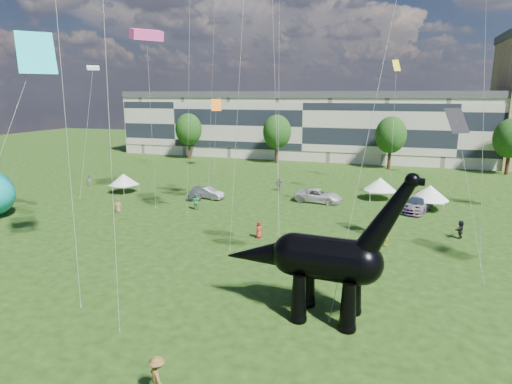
% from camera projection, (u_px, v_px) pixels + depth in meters
% --- Properties ---
extents(ground, '(220.00, 220.00, 0.00)m').
position_uv_depth(ground, '(238.00, 298.00, 26.98)').
color(ground, '#16330C').
rests_on(ground, ground).
extents(terrace_row, '(78.00, 11.00, 12.00)m').
position_uv_depth(terrace_row, '(308.00, 128.00, 85.52)').
color(terrace_row, beige).
rests_on(terrace_row, ground).
extents(tree_far_left, '(5.20, 5.20, 9.44)m').
position_uv_depth(tree_far_left, '(188.00, 127.00, 83.74)').
color(tree_far_left, '#382314').
rests_on(tree_far_left, ground).
extents(tree_mid_left, '(5.20, 5.20, 9.44)m').
position_uv_depth(tree_mid_left, '(277.00, 129.00, 78.32)').
color(tree_mid_left, '#382314').
rests_on(tree_mid_left, ground).
extents(tree_mid_right, '(5.20, 5.20, 9.44)m').
position_uv_depth(tree_mid_right, '(391.00, 132.00, 72.30)').
color(tree_mid_right, '#382314').
rests_on(tree_mid_right, ground).
extents(tree_far_right, '(5.20, 5.20, 9.44)m').
position_uv_depth(tree_far_right, '(511.00, 135.00, 66.87)').
color(tree_far_right, '#382314').
rests_on(tree_far_right, ground).
extents(dinosaur_sculpture, '(11.08, 3.18, 9.05)m').
position_uv_depth(dinosaur_sculpture, '(320.00, 260.00, 24.06)').
color(dinosaur_sculpture, black).
rests_on(dinosaur_sculpture, ground).
extents(car_silver, '(2.37, 4.37, 1.41)m').
position_uv_depth(car_silver, '(197.00, 192.00, 52.72)').
color(car_silver, '#B1B1B6').
rests_on(car_silver, ground).
extents(car_grey, '(4.43, 2.31, 1.39)m').
position_uv_depth(car_grey, '(208.00, 193.00, 52.54)').
color(car_grey, gray).
rests_on(car_grey, ground).
extents(car_white, '(5.81, 3.18, 1.54)m').
position_uv_depth(car_white, '(318.00, 196.00, 50.68)').
color(car_white, silver).
rests_on(car_white, ground).
extents(car_dark, '(4.02, 6.18, 1.66)m').
position_uv_depth(car_dark, '(418.00, 204.00, 46.69)').
color(car_dark, '#595960').
rests_on(car_dark, ground).
extents(gazebo_near, '(4.71, 4.71, 2.69)m').
position_uv_depth(gazebo_near, '(380.00, 184.00, 51.85)').
color(gazebo_near, white).
rests_on(gazebo_near, ground).
extents(gazebo_far, '(4.42, 4.42, 2.80)m').
position_uv_depth(gazebo_far, '(430.00, 193.00, 46.95)').
color(gazebo_far, white).
rests_on(gazebo_far, ground).
extents(gazebo_left, '(4.25, 4.25, 2.51)m').
position_uv_depth(gazebo_left, '(124.00, 179.00, 55.35)').
color(gazebo_left, silver).
rests_on(gazebo_left, ground).
extents(visitors, '(57.23, 48.38, 1.89)m').
position_uv_depth(visitors, '(270.00, 223.00, 39.55)').
color(visitors, '#602D65').
rests_on(visitors, ground).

